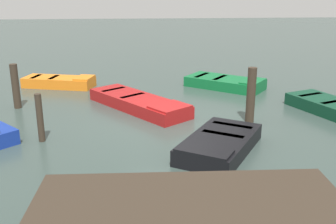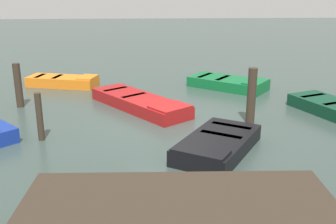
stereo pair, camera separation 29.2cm
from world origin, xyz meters
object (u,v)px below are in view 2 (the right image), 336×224
object	(u,v)px
dock_segment	(179,203)
mooring_piling_mid_left	(251,96)
rowboat_orange	(63,81)
mooring_piling_far_right	(18,85)
mooring_piling_center	(40,117)
rowboat_red	(140,102)
rowboat_green	(228,83)
rowboat_black	(217,144)

from	to	relation	value
dock_segment	mooring_piling_mid_left	bearing A→B (deg)	-112.20
dock_segment	rowboat_orange	bearing A→B (deg)	-68.48
mooring_piling_far_right	mooring_piling_center	size ratio (longest dim) A/B	1.15
rowboat_red	rowboat_green	xyz separation A→B (m)	(-3.54, -2.62, 0.00)
rowboat_green	rowboat_red	bearing A→B (deg)	-105.90
rowboat_red	rowboat_orange	world-z (taller)	same
rowboat_black	rowboat_green	bearing A→B (deg)	-162.20
rowboat_green	mooring_piling_mid_left	xyz separation A→B (m)	(0.17, 4.23, 0.63)
rowboat_red	mooring_piling_mid_left	world-z (taller)	mooring_piling_mid_left
mooring_piling_far_right	rowboat_red	bearing A→B (deg)	174.13
dock_segment	rowboat_orange	distance (m)	11.62
rowboat_red	mooring_piling_far_right	bearing A→B (deg)	-133.42
rowboat_red	rowboat_orange	bearing A→B (deg)	-173.31
dock_segment	rowboat_red	world-z (taller)	dock_segment
dock_segment	rowboat_black	size ratio (longest dim) A/B	1.53
rowboat_green	mooring_piling_far_right	xyz separation A→B (m)	(7.65, 2.20, 0.54)
dock_segment	mooring_piling_center	distance (m)	5.90
rowboat_black	mooring_piling_mid_left	world-z (taller)	mooring_piling_mid_left
rowboat_red	rowboat_orange	size ratio (longest dim) A/B	1.34
mooring_piling_mid_left	mooring_piling_far_right	world-z (taller)	mooring_piling_mid_left
dock_segment	mooring_piling_center	xyz separation A→B (m)	(3.32, -4.87, -0.17)
rowboat_green	rowboat_orange	size ratio (longest dim) A/B	1.09
mooring_piling_far_right	rowboat_orange	bearing A→B (deg)	-107.12
rowboat_black	mooring_piling_far_right	distance (m)	7.44
rowboat_orange	mooring_piling_far_right	size ratio (longest dim) A/B	1.99
rowboat_green	mooring_piling_far_right	size ratio (longest dim) A/B	2.17
dock_segment	rowboat_black	bearing A→B (deg)	-106.86
mooring_piling_mid_left	rowboat_orange	bearing A→B (deg)	-36.75
mooring_piling_center	dock_segment	bearing A→B (deg)	124.33
mooring_piling_mid_left	mooring_piling_far_right	xyz separation A→B (m)	(7.48, -2.03, -0.09)
rowboat_green	rowboat_orange	bearing A→B (deg)	-148.26
rowboat_green	mooring_piling_center	world-z (taller)	mooring_piling_center
rowboat_red	rowboat_green	bearing A→B (deg)	88.99
dock_segment	rowboat_black	world-z (taller)	dock_segment
rowboat_red	mooring_piling_mid_left	distance (m)	3.78
rowboat_orange	mooring_piling_far_right	distance (m)	3.07
rowboat_red	rowboat_black	distance (m)	4.29
mooring_piling_mid_left	mooring_piling_far_right	distance (m)	7.75
mooring_piling_mid_left	mooring_piling_center	distance (m)	6.09
rowboat_black	mooring_piling_far_right	size ratio (longest dim) A/B	2.04
mooring_piling_far_right	dock_segment	bearing A→B (deg)	121.00
rowboat_orange	rowboat_red	bearing A→B (deg)	-31.15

